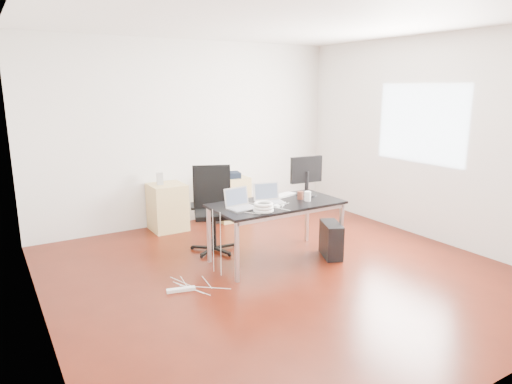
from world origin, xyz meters
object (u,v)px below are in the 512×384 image
office_chair (213,205)px  filing_cabinet_left (168,207)px  pc_tower (331,240)px  desk (276,207)px  filing_cabinet_right (231,198)px

office_chair → filing_cabinet_left: size_ratio=1.54×
office_chair → pc_tower: (1.14, -1.03, -0.39)m
desk → office_chair: 0.90m
pc_tower → filing_cabinet_left: bearing=147.1°
desk → pc_tower: size_ratio=3.56×
desk → filing_cabinet_left: size_ratio=2.29×
filing_cabinet_left → desk: bearing=-69.0°
office_chair → pc_tower: office_chair is taller
office_chair → filing_cabinet_right: 1.42m
desk → office_chair: bearing=123.3°
desk → filing_cabinet_right: bearing=79.0°
filing_cabinet_left → pc_tower: (1.36, -2.14, -0.13)m
desk → filing_cabinet_left: desk is taller
office_chair → pc_tower: size_ratio=2.40×
filing_cabinet_left → pc_tower: 2.54m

